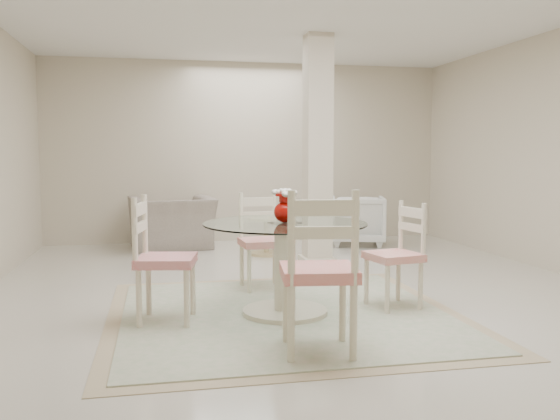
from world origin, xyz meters
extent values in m
plane|color=beige|center=(0.00, 0.00, 0.00)|extent=(7.00, 7.00, 0.00)
cube|color=beige|center=(0.00, 3.50, 1.35)|extent=(6.00, 0.02, 2.70)
cube|color=beige|center=(0.00, -3.50, 1.35)|extent=(6.00, 0.02, 2.70)
cube|color=white|center=(0.00, 0.00, 2.70)|extent=(6.00, 7.00, 0.02)
cube|color=beige|center=(0.50, 1.30, 1.35)|extent=(0.30, 0.30, 2.70)
cube|color=tan|center=(-0.34, -0.81, 0.00)|extent=(2.85, 2.85, 0.01)
cube|color=beige|center=(-0.34, -0.81, 0.01)|extent=(2.61, 2.61, 0.01)
cylinder|color=beige|center=(-0.34, -0.81, 0.03)|extent=(0.69, 0.69, 0.05)
cylinder|color=beige|center=(-0.34, -0.81, 0.40)|extent=(0.17, 0.17, 0.71)
cylinder|color=beige|center=(-0.34, -0.81, 0.74)|extent=(0.29, 0.29, 0.03)
cylinder|color=white|center=(-0.34, -0.81, 0.76)|extent=(1.33, 1.33, 0.01)
ellipsoid|color=#A50905|center=(-0.34, -0.81, 0.85)|extent=(0.18, 0.18, 0.17)
cylinder|color=#A50905|center=(-0.34, -0.81, 0.96)|extent=(0.10, 0.10, 0.05)
cylinder|color=#A50905|center=(-0.34, -0.81, 0.99)|extent=(0.16, 0.16, 0.02)
ellipsoid|color=silver|center=(-0.34, -0.81, 1.02)|extent=(0.10, 0.10, 0.05)
ellipsoid|color=silver|center=(-0.29, -0.79, 1.00)|extent=(0.10, 0.10, 0.05)
ellipsoid|color=silver|center=(-0.39, -0.78, 1.01)|extent=(0.10, 0.10, 0.05)
ellipsoid|color=silver|center=(-0.33, -0.87, 1.00)|extent=(0.10, 0.10, 0.05)
cylinder|color=beige|center=(0.41, -0.66, 0.21)|extent=(0.04, 0.04, 0.42)
cylinder|color=beige|center=(0.48, -0.98, 0.21)|extent=(0.04, 0.04, 0.42)
cylinder|color=beige|center=(0.73, -0.60, 0.21)|extent=(0.04, 0.04, 0.42)
cylinder|color=beige|center=(0.80, -0.92, 0.21)|extent=(0.04, 0.04, 0.42)
cube|color=red|center=(0.61, -0.79, 0.45)|extent=(0.47, 0.47, 0.06)
cube|color=beige|center=(0.78, -0.76, 0.76)|extent=(0.11, 0.37, 0.49)
cylinder|color=beige|center=(-0.52, -0.04, 0.22)|extent=(0.04, 0.04, 0.43)
cylinder|color=beige|center=(-0.19, -0.02, 0.22)|extent=(0.04, 0.04, 0.43)
cylinder|color=beige|center=(-0.55, 0.29, 0.22)|extent=(0.04, 0.04, 0.43)
cylinder|color=beige|center=(-0.21, 0.32, 0.22)|extent=(0.04, 0.04, 0.43)
cube|color=red|center=(-0.37, 0.14, 0.47)|extent=(0.44, 0.44, 0.07)
cube|color=beige|center=(-0.38, 0.32, 0.78)|extent=(0.38, 0.07, 0.51)
cylinder|color=#F2E3C7|center=(-1.15, -1.04, 0.23)|extent=(0.04, 0.04, 0.46)
cylinder|color=#F2E3C7|center=(-1.09, -0.69, 0.23)|extent=(0.04, 0.04, 0.46)
cylinder|color=#F2E3C7|center=(-1.50, -0.98, 0.23)|extent=(0.04, 0.04, 0.46)
cylinder|color=#F2E3C7|center=(-1.44, -0.63, 0.23)|extent=(0.04, 0.04, 0.46)
cube|color=#B6131C|center=(-1.29, -0.83, 0.49)|extent=(0.51, 0.51, 0.07)
cube|color=#F2E3C7|center=(-1.49, -0.80, 0.83)|extent=(0.12, 0.40, 0.54)
cylinder|color=beige|center=(-0.10, -1.59, 0.25)|extent=(0.05, 0.05, 0.51)
cylinder|color=beige|center=(-0.49, -1.54, 0.25)|extent=(0.05, 0.05, 0.51)
cylinder|color=beige|center=(-0.15, -1.98, 0.25)|extent=(0.05, 0.05, 0.51)
cylinder|color=beige|center=(-0.54, -1.93, 0.25)|extent=(0.05, 0.05, 0.51)
cube|color=red|center=(-0.32, -1.76, 0.54)|extent=(0.54, 0.54, 0.08)
cube|color=beige|center=(-0.35, -1.98, 0.91)|extent=(0.44, 0.11, 0.59)
imported|color=#9F9084|center=(-1.17, 2.91, 0.36)|extent=(1.24, 1.12, 0.72)
imported|color=white|center=(1.50, 2.73, 0.36)|extent=(0.97, 0.98, 0.72)
cylinder|color=#D1BD80|center=(0.03, 2.11, 0.02)|extent=(0.44, 0.44, 0.04)
cylinder|color=#D1BD80|center=(0.03, 2.11, 0.24)|extent=(0.06, 0.06, 0.43)
cylinder|color=#D1BD80|center=(0.03, 2.11, 0.47)|extent=(0.46, 0.46, 0.03)
camera|label=1|loc=(-1.34, -5.47, 1.32)|focal=38.00mm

